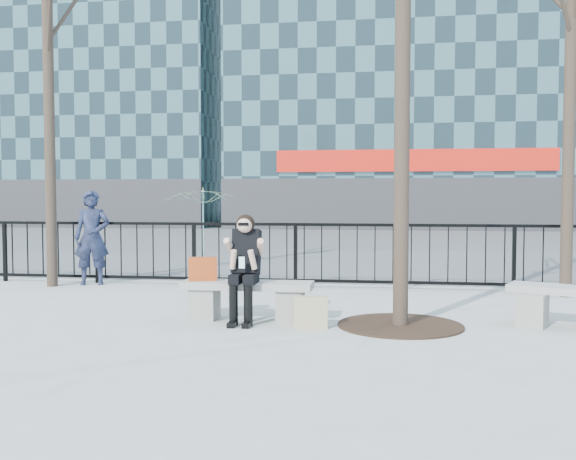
# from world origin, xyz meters

# --- Properties ---
(ground) EXTENTS (120.00, 120.00, 0.00)m
(ground) POSITION_xyz_m (0.00, 0.00, 0.00)
(ground) COLOR #999893
(ground) RESTS_ON ground
(street_surface) EXTENTS (60.00, 23.00, 0.01)m
(street_surface) POSITION_xyz_m (0.00, 15.00, 0.00)
(street_surface) COLOR #474747
(street_surface) RESTS_ON ground
(railing) EXTENTS (14.00, 0.06, 1.10)m
(railing) POSITION_xyz_m (0.00, 3.00, 0.55)
(railing) COLOR black
(railing) RESTS_ON ground
(building_left) EXTENTS (16.20, 10.20, 22.60)m
(building_left) POSITION_xyz_m (-15.00, 27.00, 11.30)
(building_left) COLOR slate
(building_left) RESTS_ON ground
(tree_left) EXTENTS (2.80, 2.80, 6.50)m
(tree_left) POSITION_xyz_m (-4.00, 2.50, 4.86)
(tree_left) COLOR black
(tree_left) RESTS_ON ground
(tree_grate) EXTENTS (1.50, 1.50, 0.02)m
(tree_grate) POSITION_xyz_m (1.90, -0.10, 0.01)
(tree_grate) COLOR black
(tree_grate) RESTS_ON ground
(bench_main) EXTENTS (1.65, 0.46, 0.49)m
(bench_main) POSITION_xyz_m (0.00, 0.00, 0.30)
(bench_main) COLOR gray
(bench_main) RESTS_ON ground
(seated_woman) EXTENTS (0.50, 0.64, 1.34)m
(seated_woman) POSITION_xyz_m (0.00, -0.16, 0.67)
(seated_woman) COLOR black
(seated_woman) RESTS_ON ground
(handbag) EXTENTS (0.39, 0.27, 0.30)m
(handbag) POSITION_xyz_m (-0.58, 0.02, 0.64)
(handbag) COLOR #B44016
(handbag) RESTS_ON bench_main
(shopping_bag) EXTENTS (0.41, 0.18, 0.38)m
(shopping_bag) POSITION_xyz_m (0.85, -0.36, 0.19)
(shopping_bag) COLOR #BEB486
(shopping_bag) RESTS_ON ground
(standing_man) EXTENTS (0.69, 0.55, 1.67)m
(standing_man) POSITION_xyz_m (-3.40, 2.80, 0.83)
(standing_man) COLOR black
(standing_man) RESTS_ON ground
(vendor_umbrella) EXTENTS (2.51, 2.54, 1.80)m
(vendor_umbrella) POSITION_xyz_m (-2.82, 7.82, 0.90)
(vendor_umbrella) COLOR yellow
(vendor_umbrella) RESTS_ON ground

